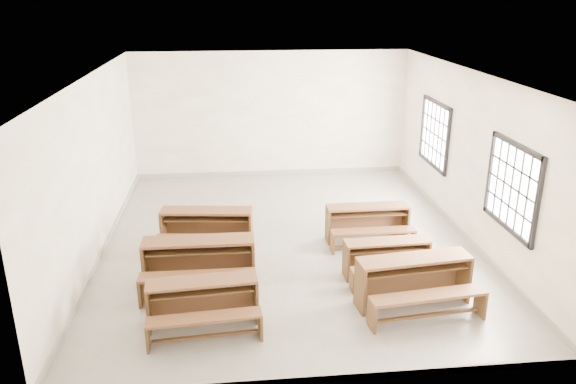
{
  "coord_description": "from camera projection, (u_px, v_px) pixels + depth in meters",
  "views": [
    {
      "loc": [
        -1.02,
        -9.93,
        4.57
      ],
      "look_at": [
        0.0,
        0.0,
        1.0
      ],
      "focal_mm": 35.0,
      "sensor_mm": 36.0,
      "label": 1
    }
  ],
  "objects": [
    {
      "name": "desk_set_5",
      "position": [
        368.0,
        221.0,
        10.78
      ],
      "size": [
        1.59,
        0.84,
        0.71
      ],
      "rotation": [
        0.0,
        0.0,
        0.01
      ],
      "color": "brown",
      "rests_on": "ground"
    },
    {
      "name": "desk_set_2",
      "position": [
        207.0,
        227.0,
        10.44
      ],
      "size": [
        1.78,
        1.07,
        0.76
      ],
      "rotation": [
        0.0,
        0.0,
        -0.12
      ],
      "color": "brown",
      "rests_on": "ground"
    },
    {
      "name": "room",
      "position": [
        293.0,
        133.0,
        10.22
      ],
      "size": [
        8.5,
        8.5,
        3.2
      ],
      "color": "gray",
      "rests_on": "ground"
    },
    {
      "name": "desk_set_0",
      "position": [
        203.0,
        300.0,
        8.01
      ],
      "size": [
        1.64,
        0.94,
        0.71
      ],
      "rotation": [
        0.0,
        0.0,
        0.08
      ],
      "color": "brown",
      "rests_on": "ground"
    },
    {
      "name": "desk_set_3",
      "position": [
        415.0,
        279.0,
        8.52
      ],
      "size": [
        1.84,
        1.1,
        0.79
      ],
      "rotation": [
        0.0,
        0.0,
        0.12
      ],
      "color": "brown",
      "rests_on": "ground"
    },
    {
      "name": "desk_set_1",
      "position": [
        199.0,
        260.0,
        9.08
      ],
      "size": [
        1.81,
        0.95,
        0.81
      ],
      "rotation": [
        0.0,
        0.0,
        -0.01
      ],
      "color": "brown",
      "rests_on": "ground"
    },
    {
      "name": "desk_set_4",
      "position": [
        387.0,
        256.0,
        9.43
      ],
      "size": [
        1.47,
        0.81,
        0.65
      ],
      "rotation": [
        0.0,
        0.0,
        0.04
      ],
      "color": "brown",
      "rests_on": "ground"
    }
  ]
}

